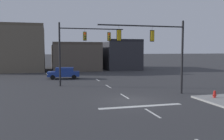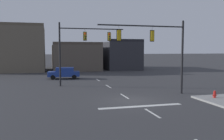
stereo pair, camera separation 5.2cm
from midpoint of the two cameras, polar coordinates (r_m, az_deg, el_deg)
ground_plane at (r=19.98m, az=4.77°, el=-7.20°), size 400.00×400.00×0.00m
stop_bar_paint at (r=18.15m, az=6.90°, el=-8.43°), size 6.40×0.50×0.01m
lane_centreline at (r=21.84m, az=3.01°, el=-6.14°), size 0.16×26.40×0.01m
signal_mast_near_side at (r=22.56m, az=11.06°, el=5.99°), size 8.21×0.41×6.85m
signal_mast_far_side at (r=28.26m, az=-7.78°, el=6.18°), size 7.58×0.36×7.24m
car_lot_nearside at (r=35.12m, az=-11.12°, el=-0.65°), size 4.59×2.27×1.61m
fire_hydrant at (r=22.12m, az=22.98°, el=-5.52°), size 0.40×0.30×0.75m
building_row at (r=50.87m, az=-11.38°, el=3.79°), size 29.55×13.48×8.82m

